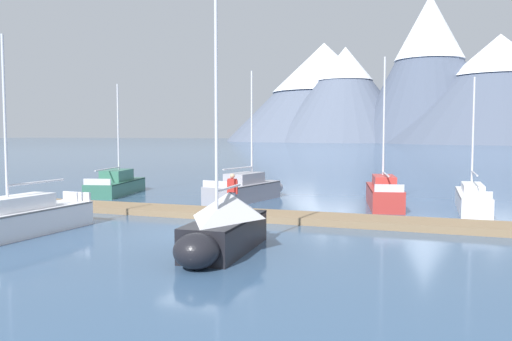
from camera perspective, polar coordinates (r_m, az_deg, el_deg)
ground_plane at (r=20.48m, az=-6.27°, el=-6.68°), size 700.00×700.00×0.00m
mountain_west_summit at (r=263.60m, az=7.28°, el=8.62°), size 95.17×95.17×47.45m
mountain_central_massif at (r=239.26m, az=9.52°, el=8.15°), size 64.97×64.97×41.51m
mountain_shoulder_ridge at (r=232.62m, az=18.05°, el=10.65°), size 60.20×60.20×60.16m
mountain_east_summit at (r=227.88m, az=24.60°, el=8.15°), size 91.50×91.50×41.89m
dock at (r=24.01m, az=-1.77°, el=-4.73°), size 24.61×3.07×0.30m
sailboat_nearest_berth at (r=34.68m, az=-14.49°, el=-1.44°), size 3.24×6.82×6.87m
sailboat_second_berth at (r=21.21m, az=-25.06°, el=-5.00°), size 1.69×7.52×7.28m
sailboat_mid_dock_port at (r=30.27m, az=-0.82°, el=-2.00°), size 2.69×6.91×7.32m
sailboat_mid_dock_starboard at (r=17.03m, az=-3.48°, el=-5.78°), size 2.11×5.41×8.65m
sailboat_far_berth at (r=28.81m, az=13.44°, el=-2.35°), size 2.89×6.78×7.77m
sailboat_outer_slip at (r=28.50m, az=22.11°, el=-2.79°), size 1.74×6.90×6.57m
person_on_dock at (r=23.93m, az=-2.55°, el=-2.07°), size 0.57×0.31×1.69m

